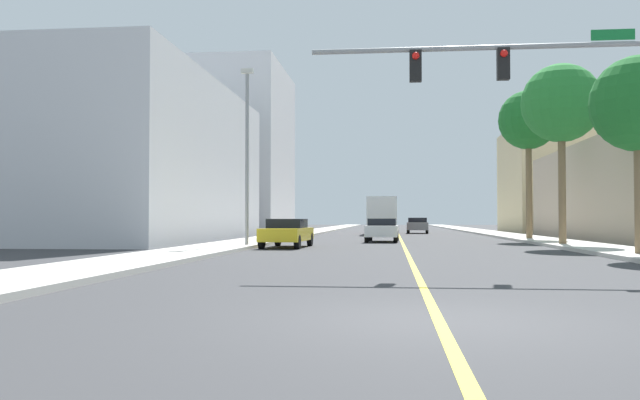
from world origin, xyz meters
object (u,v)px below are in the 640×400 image
Objects in this scene: palm_mid at (561,104)px; car_yellow at (287,232)px; car_gray at (418,225)px; car_white at (382,229)px; traffic_signal_mast at (569,91)px; delivery_truck at (381,215)px; palm_far at (528,121)px; palm_near at (640,105)px; street_lamp at (247,147)px.

palm_mid reaches higher than car_yellow.
palm_mid is 14.50m from car_yellow.
car_gray is 0.97× the size of car_white.
traffic_signal_mast is 15.37m from palm_mid.
car_white is at bearing -94.97° from car_gray.
delivery_truck is at bearing -96.93° from car_yellow.
palm_mid is at bearing -168.54° from car_yellow.
palm_far is 2.04× the size of car_gray.
car_gray is at bearing 92.95° from traffic_signal_mast.
palm_near is 0.79× the size of palm_mid.
palm_mid is 1.89× the size of car_white.
delivery_truck is (-9.27, 14.00, -5.68)m from palm_far.
traffic_signal_mast is 43.53m from car_gray.
palm_far reaches higher than delivery_truck.
traffic_signal_mast reaches higher than delivery_truck.
car_white is 17.12m from delivery_truck.
delivery_truck is at bearing 77.40° from street_lamp.
palm_near is 9.11m from palm_mid.
palm_mid is at bearing 92.40° from palm_near.
car_yellow is (-9.47, 12.66, -3.98)m from traffic_signal_mast.
palm_mid is (14.75, 2.76, 2.20)m from street_lamp.
palm_near is (3.87, 5.86, 0.55)m from traffic_signal_mast.
palm_mid is (3.50, 14.81, 2.16)m from traffic_signal_mast.
car_white is at bearing 103.98° from traffic_signal_mast.
car_gray is (-2.23, 43.29, -3.92)m from traffic_signal_mast.
street_lamp is 1.75× the size of car_yellow.
palm_near reaches higher than delivery_truck.
street_lamp reaches higher than car_gray.
traffic_signal_mast is 2.24× the size of car_gray.
palm_near is 1.46× the size of car_yellow.
car_yellow is at bearing -140.01° from palm_far.
car_gray is 22.81m from car_white.
traffic_signal_mast is 2.18× the size of car_white.
car_gray is at bearing -101.23° from car_yellow.
car_yellow is 1.02× the size of car_white.
delivery_truck is at bearing 123.50° from palm_far.
traffic_signal_mast is at bearing -74.39° from car_white.
traffic_signal_mast is 7.04m from palm_near.
palm_far is (0.27, 8.95, 0.50)m from palm_mid.
car_white is at bearing -116.27° from car_yellow.
palm_mid is 1.20× the size of delivery_truck.
delivery_truck reaches higher than car_yellow.
palm_mid is (-0.37, 8.96, 1.61)m from palm_near.
car_gray is (-6.00, 19.53, -6.58)m from palm_far.
delivery_truck reaches higher than car_gray.
car_yellow is (1.78, 0.62, -3.93)m from street_lamp.
palm_near is at bearing -22.27° from street_lamp.
traffic_signal_mast is at bearing 128.83° from car_yellow.
car_yellow is at bearing 126.77° from traffic_signal_mast.
car_yellow is at bearing 152.97° from palm_near.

